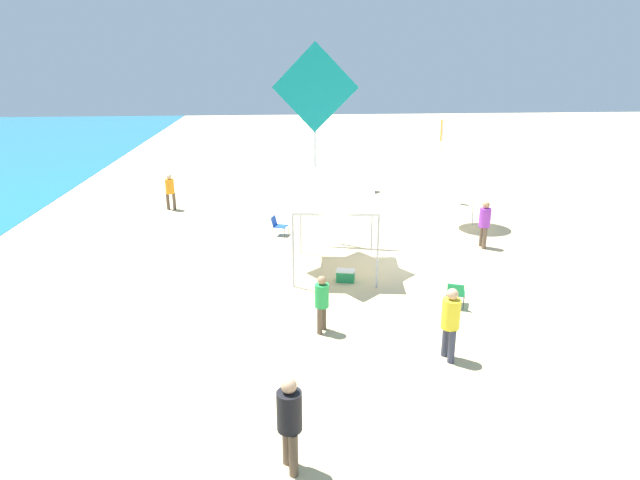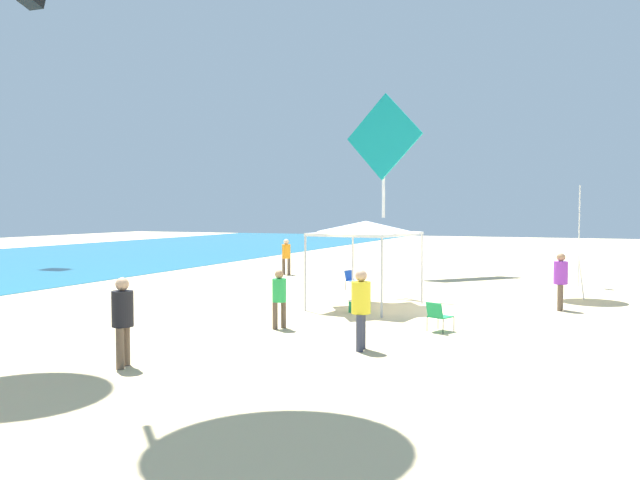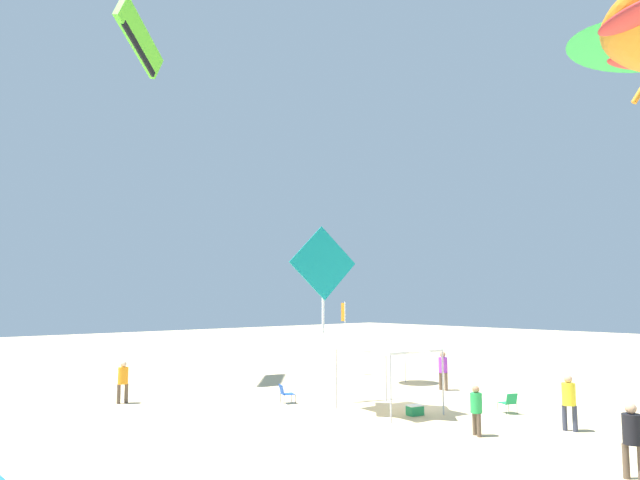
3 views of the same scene
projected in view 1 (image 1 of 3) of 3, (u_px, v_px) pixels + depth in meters
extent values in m
cube|color=#D6BC8C|center=(416.00, 265.00, 20.07)|extent=(120.00, 120.00, 0.10)
cylinder|color=#B7B7BC|center=(378.00, 253.00, 17.49)|extent=(0.07, 0.07, 2.45)
cylinder|color=#B7B7BC|center=(372.00, 223.00, 20.73)|extent=(0.07, 0.07, 2.45)
cylinder|color=#B7B7BC|center=(293.00, 252.00, 17.59)|extent=(0.07, 0.07, 2.45)
cylinder|color=#B7B7BC|center=(301.00, 222.00, 20.83)|extent=(0.07, 0.07, 2.45)
cube|color=silver|center=(336.00, 201.00, 18.76)|extent=(3.82, 3.24, 0.10)
pyramid|color=silver|center=(336.00, 194.00, 18.69)|extent=(3.74, 3.17, 0.39)
cylinder|color=silver|center=(472.00, 203.00, 24.22)|extent=(0.27, 0.34, 2.23)
cone|color=white|center=(472.00, 183.00, 23.81)|extent=(2.28, 2.26, 0.89)
cylinder|color=black|center=(464.00, 296.00, 16.73)|extent=(0.02, 0.02, 0.40)
cylinder|color=black|center=(447.00, 294.00, 16.87)|extent=(0.02, 0.02, 0.40)
cylinder|color=black|center=(463.00, 303.00, 16.25)|extent=(0.02, 0.02, 0.40)
cylinder|color=black|center=(446.00, 301.00, 16.40)|extent=(0.02, 0.02, 0.40)
cube|color=#198C4C|center=(456.00, 293.00, 16.50)|extent=(0.68, 0.68, 0.03)
cube|color=#198C4C|center=(456.00, 290.00, 16.17)|extent=(0.31, 0.51, 0.41)
cylinder|color=black|center=(284.00, 233.00, 22.95)|extent=(0.02, 0.02, 0.40)
cylinder|color=black|center=(288.00, 229.00, 23.43)|extent=(0.02, 0.02, 0.40)
cylinder|color=black|center=(273.00, 232.00, 23.08)|extent=(0.02, 0.02, 0.40)
cylinder|color=black|center=(277.00, 229.00, 23.55)|extent=(0.02, 0.02, 0.40)
cube|color=blue|center=(281.00, 226.00, 23.19)|extent=(0.67, 0.67, 0.03)
cube|color=blue|center=(274.00, 221.00, 23.19)|extent=(0.51, 0.29, 0.41)
cube|color=#1E8C4C|center=(346.00, 276.00, 18.37)|extent=(0.53, 0.68, 0.36)
cube|color=white|center=(346.00, 271.00, 18.31)|extent=(0.54, 0.70, 0.04)
cylinder|color=silver|center=(441.00, 161.00, 28.18)|extent=(0.06, 0.06, 4.38)
cube|color=orange|center=(442.00, 131.00, 27.87)|extent=(0.30, 0.02, 1.10)
cylinder|color=brown|center=(287.00, 443.00, 9.93)|extent=(0.17, 0.17, 0.87)
cylinder|color=brown|center=(294.00, 455.00, 9.64)|extent=(0.17, 0.17, 0.87)
cylinder|color=black|center=(289.00, 411.00, 9.53)|extent=(0.45, 0.45, 0.75)
sphere|color=tan|center=(289.00, 385.00, 9.37)|extent=(0.28, 0.28, 0.28)
cylinder|color=brown|center=(174.00, 202.00, 27.24)|extent=(0.16, 0.16, 0.83)
cylinder|color=brown|center=(168.00, 201.00, 27.26)|extent=(0.16, 0.16, 0.83)
cylinder|color=orange|center=(170.00, 186.00, 27.01)|extent=(0.43, 0.43, 0.72)
sphere|color=beige|center=(169.00, 177.00, 26.85)|extent=(0.27, 0.27, 0.27)
cylinder|color=brown|center=(324.00, 317.00, 15.00)|extent=(0.15, 0.15, 0.75)
cylinder|color=brown|center=(320.00, 321.00, 14.74)|extent=(0.15, 0.15, 0.75)
cylinder|color=green|center=(322.00, 296.00, 14.65)|extent=(0.39, 0.39, 0.65)
sphere|color=#A87A56|center=(322.00, 280.00, 14.51)|extent=(0.24, 0.24, 0.24)
cylinder|color=#33384C|center=(452.00, 347.00, 13.30)|extent=(0.17, 0.17, 0.87)
cylinder|color=#33384C|center=(445.00, 340.00, 13.61)|extent=(0.17, 0.17, 0.87)
cylinder|color=yellow|center=(451.00, 314.00, 13.20)|extent=(0.45, 0.45, 0.76)
sphere|color=tan|center=(453.00, 294.00, 13.04)|extent=(0.28, 0.28, 0.28)
cylinder|color=brown|center=(482.00, 236.00, 21.80)|extent=(0.17, 0.17, 0.87)
cylinder|color=brown|center=(485.00, 238.00, 21.48)|extent=(0.17, 0.17, 0.87)
cylinder|color=purple|center=(485.00, 218.00, 21.38)|extent=(0.45, 0.45, 0.75)
sphere|color=#A87A56|center=(486.00, 205.00, 21.22)|extent=(0.28, 0.28, 0.28)
cube|color=teal|center=(315.00, 87.00, 20.85)|extent=(0.89, 3.31, 3.39)
cylinder|color=white|center=(315.00, 138.00, 21.46)|extent=(0.12, 0.12, 2.40)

